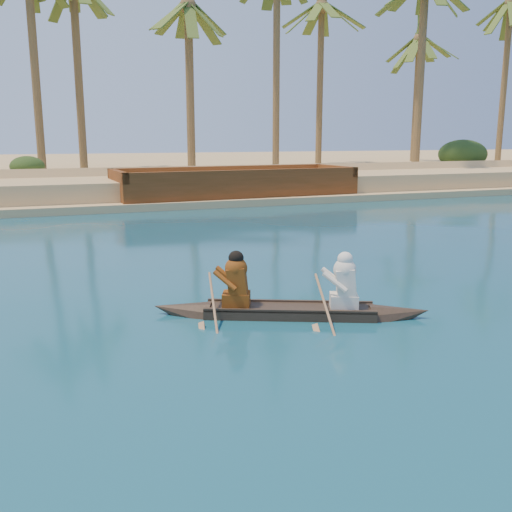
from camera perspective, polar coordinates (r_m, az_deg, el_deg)
name	(u,v)px	position (r m, az deg, el deg)	size (l,w,h in m)	color
sandy_embankment	(182,169)	(53.04, -7.38, 8.60)	(150.00, 51.00, 1.50)	tan
palm_grove	(220,70)	(41.75, -3.61, 18.08)	(110.00, 14.00, 16.00)	#43581F
shrub_cluster	(237,171)	(38.24, -1.89, 8.47)	(100.00, 6.00, 2.40)	#1E3714
canoe	(290,302)	(11.19, 3.40, -4.62)	(5.23, 2.86, 1.49)	#37261E
barge_mid	(235,188)	(31.01, -2.09, 6.83)	(12.96, 4.80, 2.13)	brown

